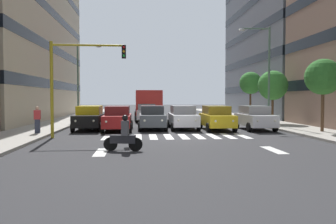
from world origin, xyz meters
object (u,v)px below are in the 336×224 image
object	(u,v)px
street_tree_2	(251,83)
street_tree_0	(323,77)
car_row2_0	(146,113)
car_1	(217,118)
bus_behind_traffic	(148,102)
street_lamp_right	(81,74)
car_2	(183,117)
car_3	(152,117)
traffic_light_gantry	(73,73)
car_0	(255,117)
street_lamp_left	(265,66)
street_tree_1	(273,85)
pedestrian_waiting	(37,119)
motorcycle_with_rider	(124,136)
car_5	(90,118)
car_4	(118,118)

from	to	relation	value
street_tree_2	street_tree_0	bearing A→B (deg)	92.27
car_row2_0	street_tree_2	xyz separation A→B (m)	(-10.50, -1.34, 2.87)
car_1	street_tree_0	bearing A→B (deg)	154.54
bus_behind_traffic	street_lamp_right	xyz separation A→B (m)	(6.52, 3.07, 2.73)
car_2	street_lamp_right	size ratio (longest dim) A/B	0.60
bus_behind_traffic	street_tree_0	xyz separation A→B (m)	(-10.74, 16.08, 1.75)
car_3	traffic_light_gantry	distance (m)	7.23
car_0	car_3	distance (m)	7.38
street_lamp_left	street_tree_1	world-z (taller)	street_lamp_left
bus_behind_traffic	street_tree_2	size ratio (longest dim) A/B	2.21
car_2	car_row2_0	bearing A→B (deg)	-71.73
car_3	pedestrian_waiting	world-z (taller)	pedestrian_waiting
street_tree_1	street_tree_2	size ratio (longest dim) A/B	0.94
car_row2_0	street_lamp_right	xyz separation A→B (m)	(6.26, -1.60, 3.70)
car_1	bus_behind_traffic	world-z (taller)	bus_behind_traffic
car_row2_0	pedestrian_waiting	distance (m)	12.94
car_0	street_tree_2	world-z (taller)	street_tree_2
car_row2_0	motorcycle_with_rider	world-z (taller)	car_row2_0
street_lamp_right	pedestrian_waiting	distance (m)	13.11
car_0	traffic_light_gantry	xyz separation A→B (m)	(11.97, 3.90, 2.81)
car_5	car_1	bearing A→B (deg)	174.75
car_1	bus_behind_traffic	distance (m)	13.93
car_row2_0	street_lamp_right	world-z (taller)	street_lamp_right
car_3	car_5	xyz separation A→B (m)	(4.45, 0.04, 0.00)
bus_behind_traffic	street_tree_2	world-z (taller)	street_tree_2
car_0	traffic_light_gantry	world-z (taller)	traffic_light_gantry
traffic_light_gantry	street_lamp_right	distance (m)	14.11
car_1	street_tree_2	world-z (taller)	street_tree_2
car_5	pedestrian_waiting	xyz separation A→B (m)	(2.64, 3.37, 0.11)
car_row2_0	pedestrian_waiting	xyz separation A→B (m)	(6.82, 10.99, 0.11)
car_2	street_tree_1	bearing A→B (deg)	-155.63
street_tree_2	pedestrian_waiting	bearing A→B (deg)	35.46
car_2	street_tree_0	bearing A→B (deg)	156.00
car_5	pedestrian_waiting	distance (m)	4.28
car_5	car_row2_0	distance (m)	8.70
car_row2_0	motorcycle_with_rider	xyz separation A→B (m)	(1.31, 17.50, -0.24)
bus_behind_traffic	street_lamp_left	size ratio (longest dim) A/B	1.36
street_tree_0	traffic_light_gantry	bearing A→B (deg)	3.55
car_0	car_4	bearing A→B (deg)	-0.30
car_2	car_5	bearing A→B (deg)	0.06
car_0	pedestrian_waiting	xyz separation A→B (m)	(14.42, 2.53, 0.11)
car_1	bus_behind_traffic	size ratio (longest dim) A/B	0.42
street_lamp_left	street_tree_0	bearing A→B (deg)	107.43
car_row2_0	street_tree_2	bearing A→B (deg)	-172.72
bus_behind_traffic	motorcycle_with_rider	world-z (taller)	bus_behind_traffic
traffic_light_gantry	car_2	bearing A→B (deg)	-145.53
car_row2_0	street_tree_1	size ratio (longest dim) A/B	0.99
car_3	street_tree_2	bearing A→B (deg)	-138.88
car_0	street_lamp_right	world-z (taller)	street_lamp_right
street_tree_1	street_tree_2	xyz separation A→B (m)	(0.21, -5.25, 0.42)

